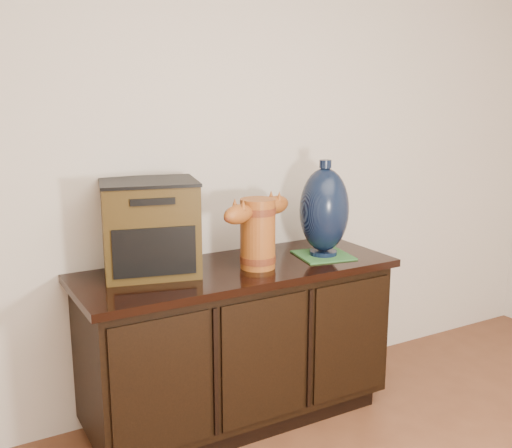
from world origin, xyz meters
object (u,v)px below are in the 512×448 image
sideboard (237,343)px  lamp_base (324,210)px  tv_radio (150,227)px  terracotta_vessel (258,229)px  spray_can (157,250)px

sideboard → lamp_base: (0.45, -0.04, 0.59)m
sideboard → tv_radio: size_ratio=3.10×
sideboard → terracotta_vessel: terracotta_vessel is taller
tv_radio → spray_can: 0.17m
sideboard → tv_radio: (-0.37, 0.10, 0.57)m
terracotta_vessel → tv_radio: (-0.44, 0.16, 0.03)m
tv_radio → spray_can: tv_radio is taller
tv_radio → lamp_base: 0.83m
terracotta_vessel → tv_radio: bearing=137.4°
spray_can → lamp_base: bearing=-17.1°
spray_can → tv_radio: bearing=-123.5°
tv_radio → lamp_base: (0.82, -0.14, 0.02)m
terracotta_vessel → spray_can: (-0.39, 0.25, -0.10)m
lamp_base → spray_can: 0.81m
lamp_base → spray_can: size_ratio=2.97×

